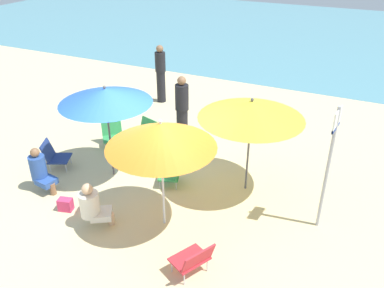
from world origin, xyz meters
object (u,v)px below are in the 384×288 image
Objects in this scene: warning_sign at (330,155)px; beach_bag at (66,205)px; beach_chair_c at (54,155)px; person_c at (161,74)px; umbrella_orange at (161,135)px; person_d at (93,205)px; person_a at (40,170)px; umbrella_blue at (105,96)px; beach_chair_a at (174,172)px; person_b at (182,109)px; beach_chair_e at (193,259)px; umbrella_yellow at (251,110)px; beach_chair_b at (112,132)px; beach_chair_d at (145,134)px.

warning_sign reaches higher than beach_bag.
person_c reaches higher than beach_chair_c.
person_c reaches higher than beach_bag.
umbrella_orange reaches higher than person_d.
person_a is 0.98m from beach_bag.
umbrella_blue is 2.28× the size of person_d.
beach_chair_a is at bearing -13.67° from beach_chair_c.
person_b reaches higher than beach_chair_c.
beach_chair_e is at bearing -42.10° from umbrella_orange.
warning_sign is at bearing -99.76° from beach_chair_e.
beach_bag is (-2.84, 0.44, -0.21)m from beach_chair_e.
umbrella_yellow reaches higher than beach_chair_e.
beach_chair_b reaches higher than beach_chair_a.
beach_chair_b is 5.24m from warning_sign.
umbrella_orange is 3.07× the size of beach_chair_c.
beach_chair_d is 2.62m from person_a.
beach_chair_d is 2.78m from beach_bag.
beach_chair_d reaches higher than beach_chair_a.
beach_bag is (0.86, -0.33, -0.34)m from person_a.
umbrella_orange reaches higher than umbrella_yellow.
warning_sign is at bearing -19.97° from beach_chair_c.
umbrella_blue is 0.98× the size of umbrella_orange.
umbrella_blue reaches higher than person_d.
person_c is at bearing 99.83° from beach_bag.
beach_chair_c is at bearing 29.89° from person_b.
beach_chair_c is 2.61× the size of beach_bag.
beach_chair_e is (0.01, -2.55, -1.40)m from umbrella_yellow.
beach_chair_b is at bearing 173.47° from umbrella_yellow.
person_a is at bearing -90.08° from beach_chair_c.
beach_chair_e is (2.76, -3.21, 0.00)m from beach_chair_d.
umbrella_orange is 3.01m from person_a.
person_b is at bearing 147.88° from umbrella_yellow.
person_a is 1.68m from person_d.
umbrella_blue is at bearing -68.24° from person_c.
umbrella_blue reaches higher than beach_chair_b.
person_d reaches higher than beach_bag.
umbrella_orange is 1.96m from beach_chair_e.
warning_sign is at bearing 21.32° from person_a.
warning_sign is (1.51, 2.00, 1.11)m from beach_chair_e.
beach_bag is (0.94, -5.41, -0.75)m from person_c.
umbrella_blue reaches higher than beach_bag.
person_d is (1.96, -1.21, 0.10)m from beach_chair_c.
warning_sign is (2.89, -0.05, 1.14)m from beach_chair_a.
person_c reaches higher than beach_chair_e.
beach_chair_e is 2.74m from warning_sign.
person_b reaches higher than beach_chair_b.
umbrella_orange is (1.76, -0.96, -0.02)m from umbrella_blue.
umbrella_blue is 1.96m from person_a.
beach_chair_a is 1.80m from beach_chair_d.
person_a is at bearing -131.14° from umbrella_blue.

